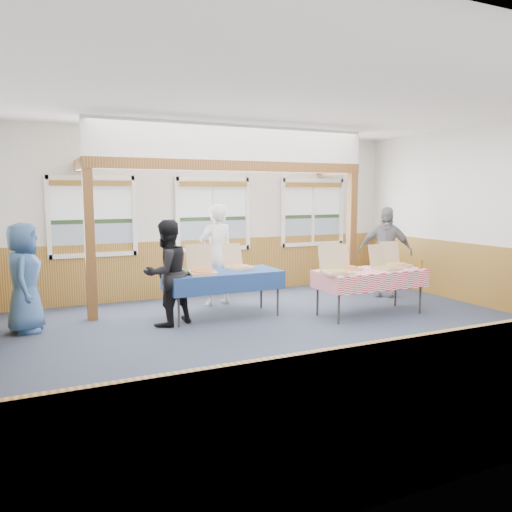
% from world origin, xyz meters
% --- Properties ---
extents(floor, '(8.00, 8.00, 0.00)m').
position_xyz_m(floor, '(0.00, 0.00, 0.00)').
color(floor, '#293243').
rests_on(floor, ground).
extents(ceiling, '(8.00, 8.00, 0.00)m').
position_xyz_m(ceiling, '(0.00, 0.00, 3.20)').
color(ceiling, white).
rests_on(ceiling, wall_back).
extents(wall_back, '(8.00, 0.00, 8.00)m').
position_xyz_m(wall_back, '(0.00, 3.50, 1.60)').
color(wall_back, silver).
rests_on(wall_back, floor).
extents(wall_right, '(0.00, 8.00, 8.00)m').
position_xyz_m(wall_right, '(4.00, 0.00, 1.60)').
color(wall_right, silver).
rests_on(wall_right, floor).
extents(wainscot_back, '(7.98, 0.05, 1.10)m').
position_xyz_m(wainscot_back, '(0.00, 3.48, 0.55)').
color(wainscot_back, brown).
rests_on(wainscot_back, floor).
extents(wainscot_right, '(0.05, 6.98, 1.10)m').
position_xyz_m(wainscot_right, '(3.98, 0.00, 0.55)').
color(wainscot_right, brown).
rests_on(wainscot_right, floor).
extents(window_left, '(1.56, 0.10, 1.46)m').
position_xyz_m(window_left, '(-2.30, 3.46, 1.68)').
color(window_left, white).
rests_on(window_left, wall_back).
extents(window_mid, '(1.56, 0.10, 1.46)m').
position_xyz_m(window_mid, '(0.00, 3.46, 1.68)').
color(window_mid, white).
rests_on(window_mid, wall_back).
extents(window_right, '(1.56, 0.10, 1.46)m').
position_xyz_m(window_right, '(2.30, 3.46, 1.68)').
color(window_right, white).
rests_on(window_right, wall_back).
extents(post_left, '(0.15, 0.15, 2.40)m').
position_xyz_m(post_left, '(-2.50, 2.30, 1.20)').
color(post_left, '#5B3714').
rests_on(post_left, floor).
extents(post_right, '(0.15, 0.15, 2.40)m').
position_xyz_m(post_right, '(2.50, 2.30, 1.20)').
color(post_right, '#5B3714').
rests_on(post_right, floor).
extents(cross_beam, '(5.15, 0.18, 0.18)m').
position_xyz_m(cross_beam, '(0.00, 2.30, 2.49)').
color(cross_beam, '#5B3714').
rests_on(cross_beam, post_left).
extents(table_left, '(2.03, 1.51, 0.76)m').
position_xyz_m(table_left, '(-0.54, 1.58, 0.70)').
color(table_left, '#2E2E2E').
rests_on(table_left, floor).
extents(table_right, '(1.92, 1.06, 0.76)m').
position_xyz_m(table_right, '(1.73, 0.70, 0.70)').
color(table_right, '#2E2E2E').
rests_on(table_right, floor).
extents(pizza_box_a, '(0.46, 0.54, 0.45)m').
position_xyz_m(pizza_box_a, '(-0.93, 1.47, 0.82)').
color(pizza_box_a, tan).
rests_on(pizza_box_a, table_left).
extents(pizza_box_b, '(0.46, 0.52, 0.41)m').
position_xyz_m(pizza_box_b, '(-0.20, 1.74, 0.82)').
color(pizza_box_b, tan).
rests_on(pizza_box_b, table_left).
extents(pizza_box_c, '(0.48, 0.56, 0.45)m').
position_xyz_m(pizza_box_c, '(0.99, 0.60, 0.82)').
color(pizza_box_c, tan).
rests_on(pizza_box_c, table_right).
extents(pizza_box_d, '(0.38, 0.46, 0.40)m').
position_xyz_m(pizza_box_d, '(1.38, 0.89, 0.82)').
color(pizza_box_d, tan).
rests_on(pizza_box_d, table_right).
extents(pizza_box_e, '(0.44, 0.51, 0.40)m').
position_xyz_m(pizza_box_e, '(1.98, 0.62, 0.82)').
color(pizza_box_e, tan).
rests_on(pizza_box_e, table_right).
extents(pizza_box_f, '(0.42, 0.50, 0.41)m').
position_xyz_m(pizza_box_f, '(2.39, 0.84, 0.82)').
color(pizza_box_f, tan).
rests_on(pizza_box_f, table_right).
extents(veggie_tray, '(0.43, 0.43, 0.10)m').
position_xyz_m(veggie_tray, '(-1.29, 1.58, 0.79)').
color(veggie_tray, black).
rests_on(veggie_tray, table_left).
extents(drink_glass, '(0.07, 0.07, 0.15)m').
position_xyz_m(drink_glass, '(2.58, 0.45, 0.83)').
color(drink_glass, brown).
rests_on(drink_glass, table_right).
extents(woman_white, '(0.73, 0.55, 1.83)m').
position_xyz_m(woman_white, '(-0.31, 2.48, 0.91)').
color(woman_white, silver).
rests_on(woman_white, floor).
extents(woman_black, '(0.97, 0.87, 1.62)m').
position_xyz_m(woman_black, '(-1.50, 1.47, 0.81)').
color(woman_black, black).
rests_on(woman_black, floor).
extents(man_blue, '(0.62, 0.85, 1.60)m').
position_xyz_m(man_blue, '(-3.46, 1.97, 0.80)').
color(man_blue, '#365788').
rests_on(man_blue, floor).
extents(person_grey, '(1.06, 0.99, 1.75)m').
position_xyz_m(person_grey, '(2.97, 1.83, 0.88)').
color(person_grey, gray).
rests_on(person_grey, floor).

